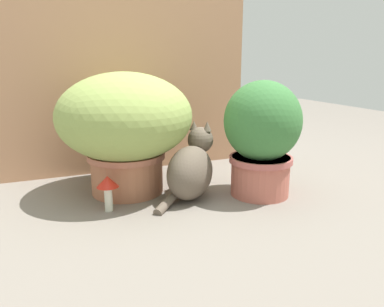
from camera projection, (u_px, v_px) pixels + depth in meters
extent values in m
plane|color=gray|center=(168.00, 198.00, 1.55)|extent=(6.00, 6.00, 0.00)
cube|color=tan|center=(129.00, 77.00, 1.85)|extent=(1.25, 0.03, 0.95)
cylinder|color=#B16D4D|center=(127.00, 172.00, 1.61)|extent=(0.30, 0.30, 0.17)
cylinder|color=#B46953|center=(126.00, 155.00, 1.59)|extent=(0.33, 0.33, 0.02)
ellipsoid|color=#91A754|center=(125.00, 116.00, 1.55)|extent=(0.56, 0.56, 0.36)
cylinder|color=#BB6454|center=(260.00, 175.00, 1.57)|extent=(0.24, 0.24, 0.17)
cylinder|color=#B95F59|center=(261.00, 159.00, 1.56)|extent=(0.26, 0.26, 0.02)
ellipsoid|color=#3B763A|center=(263.00, 121.00, 1.52)|extent=(0.32, 0.32, 0.33)
ellipsoid|color=brown|center=(190.00, 173.00, 1.52)|extent=(0.30, 0.30, 0.22)
ellipsoid|color=gray|center=(199.00, 169.00, 1.61)|extent=(0.12, 0.12, 0.11)
sphere|color=brown|center=(200.00, 140.00, 1.59)|extent=(0.16, 0.16, 0.11)
cone|color=brown|center=(194.00, 125.00, 1.58)|extent=(0.05, 0.05, 0.04)
cone|color=brown|center=(207.00, 126.00, 1.56)|extent=(0.05, 0.05, 0.04)
cylinder|color=brown|center=(168.00, 201.00, 1.45)|extent=(0.16, 0.15, 0.07)
cylinder|color=silver|center=(134.00, 186.00, 1.54)|extent=(0.03, 0.03, 0.10)
cone|color=pink|center=(134.00, 170.00, 1.52)|extent=(0.08, 0.08, 0.03)
cylinder|color=silver|center=(108.00, 199.00, 1.41)|extent=(0.03, 0.03, 0.10)
cone|color=red|center=(107.00, 181.00, 1.39)|extent=(0.08, 0.08, 0.04)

